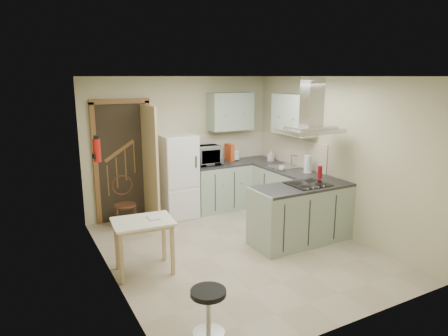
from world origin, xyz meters
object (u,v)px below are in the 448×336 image
drop_leaf_table (144,246)px  stool (208,312)px  bentwood_chair (125,205)px  fridge (178,176)px  peninsula (302,214)px  extractor_hood (311,131)px  microwave (204,156)px

drop_leaf_table → stool: bearing=-78.3°
drop_leaf_table → bentwood_chair: bentwood_chair is taller
fridge → stool: bearing=-107.2°
peninsula → bentwood_chair: peninsula is taller
extractor_hood → bentwood_chair: bearing=141.8°
fridge → peninsula: size_ratio=0.97×
extractor_hood → drop_leaf_table: 2.88m
fridge → microwave: size_ratio=2.41×
fridge → microwave: fridge is taller
peninsula → stool: (-2.26, -1.37, -0.21)m
drop_leaf_table → stool: (0.16, -1.56, -0.12)m
peninsula → stool: 2.65m
extractor_hood → bentwood_chair: extractor_hood is taller
peninsula → extractor_hood: (0.10, 0.00, 1.27)m
microwave → fridge: bearing=-174.1°
peninsula → stool: size_ratio=3.25×
fridge → bentwood_chair: bearing=-171.8°
extractor_hood → drop_leaf_table: bearing=175.7°
extractor_hood → stool: extractor_hood is taller
fridge → microwave: 0.62m
fridge → peninsula: bearing=-58.3°
fridge → microwave: (0.53, 0.02, 0.32)m
extractor_hood → bentwood_chair: (-2.33, 1.84, -1.32)m
fridge → extractor_hood: size_ratio=1.67×
stool → extractor_hood: bearing=30.1°
microwave → bentwood_chair: bearing=-170.0°
fridge → extractor_hood: bearing=-56.2°
peninsula → bentwood_chair: 2.89m
drop_leaf_table → bentwood_chair: bearing=89.0°
peninsula → bentwood_chair: size_ratio=1.92×
extractor_hood → fridge: bearing=123.8°
fridge → peninsula: fridge is taller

